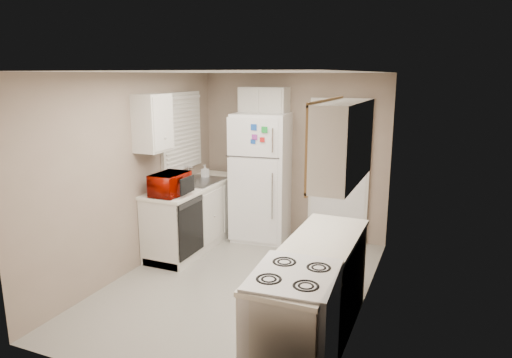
% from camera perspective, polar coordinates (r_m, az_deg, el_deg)
% --- Properties ---
extents(floor, '(3.80, 3.80, 0.00)m').
position_cam_1_polar(floor, '(5.43, -2.10, -13.03)').
color(floor, '#ABA89F').
rests_on(floor, ground).
extents(ceiling, '(3.80, 3.80, 0.00)m').
position_cam_1_polar(ceiling, '(4.88, -2.34, 13.21)').
color(ceiling, white).
rests_on(ceiling, floor).
extents(wall_left, '(3.80, 3.80, 0.00)m').
position_cam_1_polar(wall_left, '(5.74, -14.98, 0.67)').
color(wall_left, gray).
rests_on(wall_left, floor).
extents(wall_right, '(3.80, 3.80, 0.00)m').
position_cam_1_polar(wall_right, '(4.62, 13.73, -2.17)').
color(wall_right, gray).
rests_on(wall_right, floor).
extents(wall_back, '(2.80, 2.80, 0.00)m').
position_cam_1_polar(wall_back, '(6.75, 4.62, 2.86)').
color(wall_back, gray).
rests_on(wall_back, floor).
extents(wall_front, '(2.80, 2.80, 0.00)m').
position_cam_1_polar(wall_front, '(3.47, -15.72, -7.37)').
color(wall_front, gray).
rests_on(wall_front, floor).
extents(left_counter, '(0.60, 1.80, 0.90)m').
position_cam_1_polar(left_counter, '(6.48, -7.63, -4.47)').
color(left_counter, silver).
rests_on(left_counter, floor).
extents(dishwasher, '(0.03, 0.58, 0.72)m').
position_cam_1_polar(dishwasher, '(5.84, -8.16, -6.04)').
color(dishwasher, black).
rests_on(dishwasher, floor).
extents(sink, '(0.54, 0.74, 0.16)m').
position_cam_1_polar(sink, '(6.50, -7.07, -0.66)').
color(sink, gray).
rests_on(sink, left_counter).
extents(microwave, '(0.50, 0.28, 0.33)m').
position_cam_1_polar(microwave, '(5.79, -10.70, -0.53)').
color(microwave, '#9B0C00').
rests_on(microwave, left_counter).
extents(soap_bottle, '(0.10, 0.10, 0.19)m').
position_cam_1_polar(soap_bottle, '(6.71, -6.39, 1.02)').
color(soap_bottle, white).
rests_on(soap_bottle, left_counter).
extents(window_blinds, '(0.10, 0.98, 1.08)m').
position_cam_1_polar(window_blinds, '(6.50, -9.25, 5.91)').
color(window_blinds, silver).
rests_on(window_blinds, wall_left).
extents(upper_cabinet_left, '(0.30, 0.45, 0.70)m').
position_cam_1_polar(upper_cabinet_left, '(5.73, -12.79, 6.85)').
color(upper_cabinet_left, silver).
rests_on(upper_cabinet_left, wall_left).
extents(refrigerator, '(0.84, 0.82, 1.85)m').
position_cam_1_polar(refrigerator, '(6.65, 0.81, 0.31)').
color(refrigerator, white).
rests_on(refrigerator, floor).
extents(cabinet_over_fridge, '(0.70, 0.30, 0.40)m').
position_cam_1_polar(cabinet_over_fridge, '(6.66, 1.02, 9.69)').
color(cabinet_over_fridge, silver).
rests_on(cabinet_over_fridge, wall_back).
extents(interior_door, '(0.86, 0.06, 2.08)m').
position_cam_1_polar(interior_door, '(6.57, 10.29, 0.80)').
color(interior_door, white).
rests_on(interior_door, floor).
extents(right_counter, '(0.60, 2.00, 0.90)m').
position_cam_1_polar(right_counter, '(4.21, 7.17, -14.36)').
color(right_counter, silver).
rests_on(right_counter, floor).
extents(stove, '(0.67, 0.81, 0.93)m').
position_cam_1_polar(stove, '(3.70, 4.69, -18.10)').
color(stove, white).
rests_on(stove, floor).
extents(upper_cabinet_right, '(0.30, 1.20, 0.70)m').
position_cam_1_polar(upper_cabinet_right, '(4.05, 10.92, 4.53)').
color(upper_cabinet_right, silver).
rests_on(upper_cabinet_right, wall_right).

